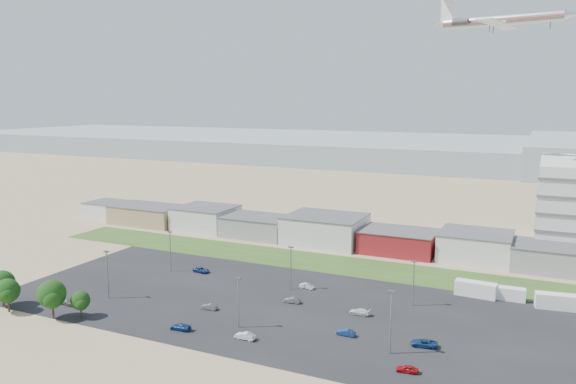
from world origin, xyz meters
The scene contains 30 objects.
ground centered at (0.00, 0.00, 0.00)m, with size 700.00×700.00×0.00m, color #95845E.
parking_lot centered at (5.00, 20.00, 0.01)m, with size 120.00×50.00×0.01m, color black.
grass_strip centered at (0.00, 52.00, 0.01)m, with size 160.00×16.00×0.02m, color #2F4A1C.
hills_backdrop centered at (40.00, 315.00, 4.50)m, with size 700.00×200.00×9.00m, color gray, non-canonical shape.
building_row centered at (-17.00, 71.00, 4.00)m, with size 170.00×20.00×8.00m, color silver, non-canonical shape.
box_trailer_a centered at (39.58, 42.38, 1.59)m, with size 8.50×2.66×3.19m, color silver, non-canonical shape.
box_trailer_b centered at (45.87, 43.03, 1.36)m, with size 7.24×2.26×2.72m, color silver, non-canonical shape.
box_trailer_c centered at (55.38, 41.69, 1.55)m, with size 8.25×2.58×3.09m, color silver, non-canonical shape.
tree_left centered at (-47.28, -4.25, 4.23)m, with size 5.64×5.64×8.46m, color #16330E, non-canonical shape.
tree_mid centered at (-43.41, -6.06, 3.86)m, with size 5.14×5.14×7.71m, color #16330E, non-canonical shape.
tree_right centered at (-32.82, -4.74, 4.32)m, with size 5.76×5.76×8.64m, color #16330E, non-canonical shape.
tree_near centered at (-28.40, -1.98, 2.97)m, with size 3.96×3.96×5.94m, color #16330E, non-canonical shape.
lightpole_front_l centered at (-30.94, 8.35, 5.16)m, with size 1.21×0.51×10.32m, color slate, non-canonical shape.
lightpole_front_m centered at (1.83, 6.52, 4.79)m, with size 1.13×0.47×9.58m, color slate, non-canonical shape.
lightpole_front_r centered at (30.02, 7.72, 5.45)m, with size 1.28×0.53×10.91m, color slate, non-canonical shape.
lightpole_back_l centered at (-30.36, 29.33, 5.01)m, with size 1.18×0.49×10.03m, color slate, non-canonical shape.
lightpole_back_m centered at (1.82, 29.73, 4.89)m, with size 1.15×0.48×9.78m, color slate, non-canonical shape.
lightpole_back_r centered at (28.61, 31.24, 4.74)m, with size 1.11×0.46×9.47m, color slate, non-canonical shape.
airliner centered at (37.41, 92.80, 63.46)m, with size 39.74×27.09×11.74m, color silver, non-canonical shape.
parked_car_0 centered at (34.63, 12.77, 0.63)m, with size 2.10×4.55×1.27m, color navy.
parked_car_1 centered at (21.06, 11.45, 0.57)m, with size 1.20×3.44×1.13m, color navy.
parked_car_2 centered at (34.16, 2.48, 0.58)m, with size 1.38×3.42×1.17m, color maroon.
parked_car_3 centered at (-7.25, 1.04, 0.59)m, with size 1.65×4.07×1.18m, color navy.
parked_car_4 centered at (-8.04, 11.85, 0.57)m, with size 1.20×3.43×1.13m, color #595B5E.
parked_car_7 centered at (5.57, 22.21, 0.58)m, with size 1.23×3.51×1.16m, color #595B5E.
parked_car_9 centered at (-23.15, 31.77, 0.60)m, with size 1.98×4.30×1.19m, color navy.
parked_car_10 centered at (-35.99, 1.88, 0.62)m, with size 1.73×4.25×1.23m, color #595B5E.
parked_car_11 centered at (4.86, 31.77, 0.56)m, with size 1.20×3.43×1.13m, color silver.
parked_car_12 centered at (20.21, 21.98, 0.60)m, with size 1.68×4.14×1.20m, color silver.
parked_car_13 centered at (5.46, 2.52, 0.63)m, with size 1.33×3.81×1.25m, color silver.
Camera 1 is at (51.57, -78.80, 41.83)m, focal length 35.00 mm.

